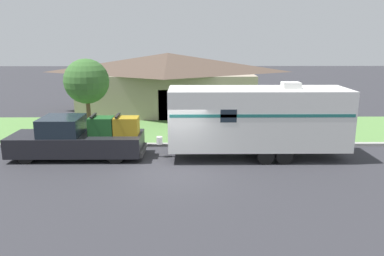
% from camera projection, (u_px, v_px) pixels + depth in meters
% --- Properties ---
extents(ground_plane, '(120.00, 120.00, 0.00)m').
position_uv_depth(ground_plane, '(177.00, 171.00, 15.77)').
color(ground_plane, '#2D2D33').
extents(curb_strip, '(80.00, 0.30, 0.14)m').
position_uv_depth(curb_strip, '(179.00, 145.00, 19.40)').
color(curb_strip, '#999993').
rests_on(curb_strip, ground_plane).
extents(lawn_strip, '(80.00, 7.00, 0.03)m').
position_uv_depth(lawn_strip, '(180.00, 129.00, 22.96)').
color(lawn_strip, '#568442').
rests_on(lawn_strip, ground_plane).
extents(house_across_street, '(13.24, 7.47, 4.38)m').
position_uv_depth(house_across_street, '(168.00, 82.00, 28.12)').
color(house_across_street, gray).
rests_on(house_across_street, ground_plane).
extents(pickup_truck, '(6.17, 2.10, 2.04)m').
position_uv_depth(pickup_truck, '(78.00, 139.00, 17.39)').
color(pickup_truck, black).
rests_on(pickup_truck, ground_plane).
extents(travel_trailer, '(9.18, 2.48, 3.52)m').
position_uv_depth(travel_trailer, '(257.00, 118.00, 17.25)').
color(travel_trailer, black).
rests_on(travel_trailer, ground_plane).
extents(mailbox, '(0.48, 0.20, 1.41)m').
position_uv_depth(mailbox, '(273.00, 121.00, 20.22)').
color(mailbox, brown).
rests_on(mailbox, ground_plane).
extents(tree_in_yard, '(2.53, 2.53, 4.35)m').
position_uv_depth(tree_in_yard, '(87.00, 81.00, 21.09)').
color(tree_in_yard, brown).
rests_on(tree_in_yard, ground_plane).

